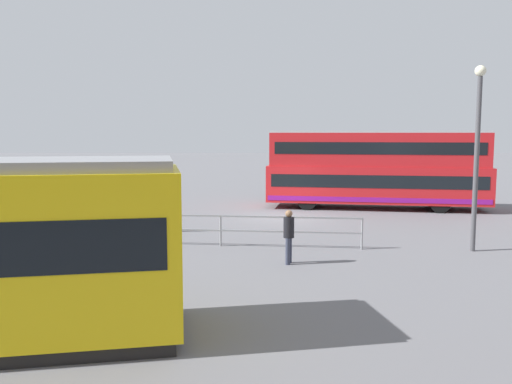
% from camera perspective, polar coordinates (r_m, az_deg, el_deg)
% --- Properties ---
extents(ground_plane, '(160.00, 160.00, 0.00)m').
position_cam_1_polar(ground_plane, '(24.82, 2.97, -2.70)').
color(ground_plane, slate).
extents(double_decker_bus, '(11.34, 4.30, 4.00)m').
position_cam_1_polar(double_decker_bus, '(28.14, 12.65, 2.40)').
color(double_decker_bus, red).
rests_on(double_decker_bus, ground).
extents(pedestrian_near_railing, '(0.37, 0.37, 1.77)m').
position_cam_1_polar(pedestrian_near_railing, '(21.29, -9.41, -1.49)').
color(pedestrian_near_railing, '#33384C').
rests_on(pedestrian_near_railing, ground).
extents(pedestrian_crossing, '(0.40, 0.40, 1.62)m').
position_cam_1_polar(pedestrian_crossing, '(15.95, 3.52, -4.40)').
color(pedestrian_crossing, '#33384C').
rests_on(pedestrian_crossing, ground).
extents(pedestrian_railing, '(9.62, 1.10, 1.08)m').
position_cam_1_polar(pedestrian_railing, '(18.46, -3.81, -3.49)').
color(pedestrian_railing, gray).
rests_on(pedestrian_railing, ground).
extents(info_sign, '(0.95, 0.12, 2.55)m').
position_cam_1_polar(info_sign, '(19.39, -21.86, -0.52)').
color(info_sign, slate).
rests_on(info_sign, ground).
extents(street_lamp, '(0.36, 0.36, 6.04)m').
position_cam_1_polar(street_lamp, '(18.80, 22.53, 4.90)').
color(street_lamp, '#4C4C51').
rests_on(street_lamp, ground).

